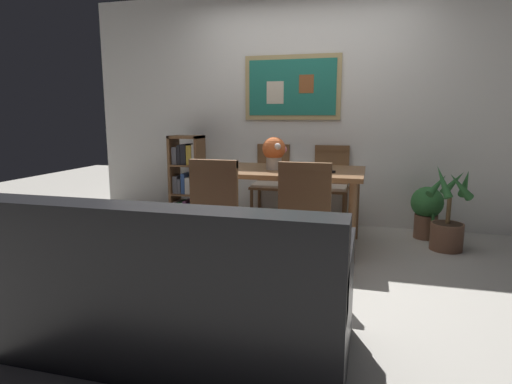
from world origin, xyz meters
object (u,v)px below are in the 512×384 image
object	(u,v)px
dining_chair_near_left	(219,206)
leather_couch	(173,295)
dining_table	(285,179)
dining_chair_far_right	(330,180)
bookshelf	(188,181)
tv_remote	(327,171)
flower_vase	(274,151)
dining_chair_far_left	(272,177)
dining_chair_near_right	(306,211)
potted_palm	(448,221)
potted_ivy	(427,209)

from	to	relation	value
dining_chair_near_left	leather_couch	bearing A→B (deg)	-81.60
dining_table	dining_chair_far_right	size ratio (longest dim) A/B	1.61
bookshelf	tv_remote	distance (m)	1.84
bookshelf	flower_vase	bearing A→B (deg)	-28.62
dining_chair_far_left	dining_chair_far_right	xyz separation A→B (m)	(0.68, -0.03, 0.00)
flower_vase	tv_remote	xyz separation A→B (m)	(0.50, -0.07, -0.16)
dining_chair_far_left	bookshelf	bearing A→B (deg)	-167.09
leather_couch	bookshelf	world-z (taller)	bookshelf
dining_chair_near_right	potted_palm	world-z (taller)	dining_chair_near_right
dining_chair_near_left	potted_palm	distance (m)	2.16
dining_chair_near_left	potted_ivy	bearing A→B (deg)	39.75
dining_chair_far_left	dining_chair_near_left	bearing A→B (deg)	-91.62
dining_chair_far_left	tv_remote	bearing A→B (deg)	-52.39
dining_chair_far_right	potted_ivy	distance (m)	1.04
dining_chair_near_left	leather_couch	xyz separation A→B (m)	(0.18, -1.19, -0.23)
dining_table	flower_vase	distance (m)	0.29
dining_table	tv_remote	distance (m)	0.43
dining_chair_near_left	dining_chair_near_right	world-z (taller)	same
dining_chair_near_left	dining_chair_far_left	distance (m)	1.65
leather_couch	tv_remote	world-z (taller)	leather_couch
leather_couch	tv_remote	size ratio (longest dim) A/B	11.29
potted_ivy	dining_table	bearing A→B (deg)	-156.14
leather_couch	potted_palm	xyz separation A→B (m)	(1.69, 2.25, -0.03)
dining_table	potted_ivy	xyz separation A→B (m)	(1.35, 0.60, -0.34)
flower_vase	tv_remote	bearing A→B (deg)	-8.55
tv_remote	dining_chair_far_right	bearing A→B (deg)	92.75
dining_chair_near_left	dining_table	bearing A→B (deg)	66.20
leather_couch	potted_palm	bearing A→B (deg)	53.11
dining_chair_far_left	flower_vase	xyz separation A→B (m)	(0.22, -0.86, 0.37)
bookshelf	potted_ivy	bearing A→B (deg)	-0.11
dining_chair_far_right	potted_palm	world-z (taller)	dining_chair_far_right
dining_chair_near_left	bookshelf	distance (m)	1.70
potted_ivy	dining_chair_near_right	bearing A→B (deg)	-125.51
dining_chair_near_left	tv_remote	size ratio (longest dim) A/B	5.71
flower_vase	dining_chair_near_left	bearing A→B (deg)	-108.80
dining_chair_far_right	tv_remote	xyz separation A→B (m)	(0.04, -0.91, 0.21)
dining_chair_far_left	potted_palm	world-z (taller)	dining_chair_far_left
dining_chair_far_left	potted_ivy	xyz separation A→B (m)	(1.67, -0.22, -0.24)
potted_palm	leather_couch	bearing A→B (deg)	-126.89
dining_table	flower_vase	size ratio (longest dim) A/B	4.80
dining_chair_far_right	potted_palm	size ratio (longest dim) A/B	1.13
potted_palm	dining_chair_far_left	bearing A→B (deg)	161.99
dining_chair_far_left	flower_vase	size ratio (longest dim) A/B	2.99
dining_chair_near_left	dining_chair_far_right	bearing A→B (deg)	65.96
dining_chair_near_right	potted_ivy	size ratio (longest dim) A/B	1.65
dining_chair_far_left	dining_chair_far_right	distance (m)	0.68
bookshelf	potted_palm	distance (m)	2.80
flower_vase	tv_remote	distance (m)	0.53
dining_chair_far_left	leather_couch	world-z (taller)	dining_chair_far_left
dining_chair_near_left	tv_remote	world-z (taller)	dining_chair_near_left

